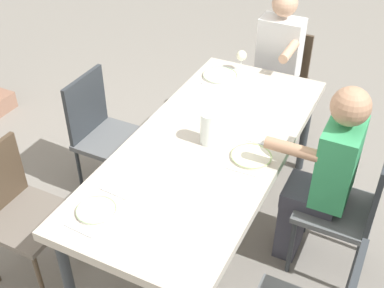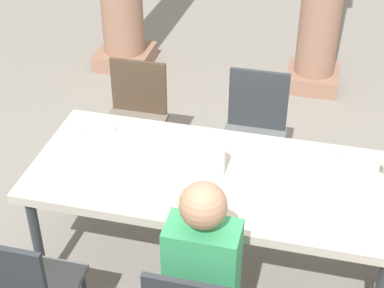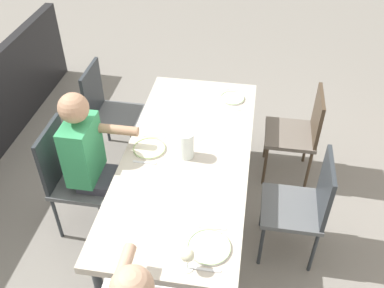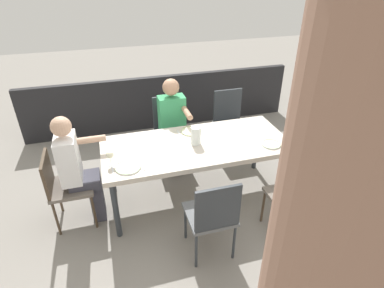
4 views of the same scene
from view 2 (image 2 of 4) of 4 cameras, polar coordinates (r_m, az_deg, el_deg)
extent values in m
plane|color=gray|center=(3.97, 1.79, -11.57)|extent=(16.00, 16.00, 0.00)
cube|color=beige|center=(3.48, 2.01, -3.15)|extent=(2.10, 0.92, 0.06)
cylinder|color=#2D3338|center=(4.25, -9.87, -2.21)|extent=(0.06, 0.06, 0.71)
cylinder|color=#2D3338|center=(3.99, 16.87, -6.14)|extent=(0.06, 0.06, 0.71)
cylinder|color=#2D3338|center=(3.74, -14.26, -8.99)|extent=(0.06, 0.06, 0.71)
cube|color=#6A6158|center=(4.44, -5.66, 1.60)|extent=(0.44, 0.44, 0.04)
cube|color=#473828|center=(4.49, -5.00, 5.28)|extent=(0.42, 0.03, 0.43)
cylinder|color=#473828|center=(4.49, -8.55, -1.90)|extent=(0.03, 0.03, 0.44)
cylinder|color=#473828|center=(4.38, -3.91, -2.63)|extent=(0.03, 0.03, 0.44)
cylinder|color=#473828|center=(4.78, -6.93, 0.73)|extent=(0.03, 0.03, 0.44)
cylinder|color=#473828|center=(4.67, -2.55, 0.12)|extent=(0.03, 0.03, 0.44)
cube|color=#2D3338|center=(3.04, -17.00, -12.53)|extent=(0.42, 0.03, 0.49)
cylinder|color=#2D3338|center=(3.69, -15.47, -12.83)|extent=(0.03, 0.03, 0.45)
cube|color=#5B5E61|center=(4.27, 5.63, 0.03)|extent=(0.44, 0.44, 0.04)
cube|color=#2D3338|center=(4.31, 6.22, 4.05)|extent=(0.42, 0.03, 0.47)
cylinder|color=#2D3338|center=(4.28, 2.53, -3.62)|extent=(0.03, 0.03, 0.43)
cylinder|color=#2D3338|center=(4.24, 7.57, -4.35)|extent=(0.03, 0.03, 0.43)
cylinder|color=#2D3338|center=(4.58, 3.50, -0.75)|extent=(0.03, 0.03, 0.43)
cylinder|color=#2D3338|center=(4.55, 8.20, -1.41)|extent=(0.03, 0.03, 0.43)
cube|color=#389E60|center=(2.87, 0.97, -11.41)|extent=(0.34, 0.20, 0.49)
sphere|color=tan|center=(2.61, 1.05, -5.78)|extent=(0.21, 0.21, 0.21)
cylinder|color=tan|center=(2.99, -0.60, -6.29)|extent=(0.07, 0.30, 0.07)
cube|color=#936B56|center=(6.28, -6.27, 8.12)|extent=(0.53, 0.53, 0.16)
cube|color=#936B56|center=(5.95, 11.23, 6.07)|extent=(0.48, 0.48, 0.16)
cylinder|color=white|center=(3.86, -8.65, 1.33)|extent=(0.21, 0.21, 0.01)
torus|color=#A9CD91|center=(3.86, -8.66, 1.41)|extent=(0.21, 0.21, 0.01)
cube|color=silver|center=(3.92, -10.69, 1.57)|extent=(0.03, 0.17, 0.01)
cube|color=silver|center=(3.81, -6.55, 1.00)|extent=(0.03, 0.17, 0.01)
cylinder|color=silver|center=(3.24, 0.63, -5.62)|extent=(0.24, 0.24, 0.01)
torus|color=#A0BE77|center=(3.24, 0.63, -5.52)|extent=(0.24, 0.24, 0.01)
cube|color=silver|center=(3.28, -1.94, -5.25)|extent=(0.02, 0.17, 0.01)
cube|color=silver|center=(3.22, 3.23, -6.06)|extent=(0.02, 0.17, 0.01)
cylinder|color=white|center=(3.64, 15.20, -1.91)|extent=(0.26, 0.26, 0.01)
torus|color=#A9CD91|center=(3.64, 15.22, -1.82)|extent=(0.26, 0.26, 0.01)
cube|color=silver|center=(3.64, 12.86, -1.63)|extent=(0.02, 0.17, 0.01)
cube|color=silver|center=(3.66, 17.52, -2.26)|extent=(0.02, 0.17, 0.01)
cylinder|color=white|center=(3.40, 2.19, -1.44)|extent=(0.11, 0.11, 0.21)
cylinder|color=#EFEAC6|center=(3.41, 2.18, -1.86)|extent=(0.10, 0.10, 0.13)
camera|label=1|loc=(3.23, -46.54, 18.69)|focal=45.73mm
camera|label=3|loc=(3.59, 49.10, 23.81)|focal=40.25mm
camera|label=4|loc=(5.63, 20.27, 29.85)|focal=29.57mm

